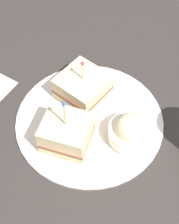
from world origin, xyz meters
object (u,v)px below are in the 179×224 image
(plate, at_px, (90,120))
(sandwich_half_front, at_px, (83,86))
(sandwich_half_back, at_px, (67,133))
(coleslaw_bowl, at_px, (130,130))

(plate, bearing_deg, sandwich_half_front, 27.60)
(plate, xyz_separation_m, sandwich_half_back, (-0.06, 0.03, 0.03))
(sandwich_half_front, bearing_deg, coleslaw_bowl, -124.38)
(plate, distance_m, sandwich_half_back, 0.07)
(sandwich_half_front, height_order, sandwich_half_back, sandwich_half_back)
(coleslaw_bowl, bearing_deg, plate, 75.64)
(plate, bearing_deg, coleslaw_bowl, -104.36)
(plate, distance_m, coleslaw_bowl, 0.09)
(sandwich_half_back, distance_m, coleslaw_bowl, 0.11)
(sandwich_half_back, bearing_deg, sandwich_half_front, 1.47)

